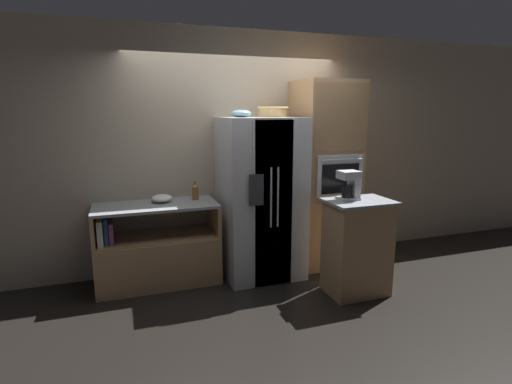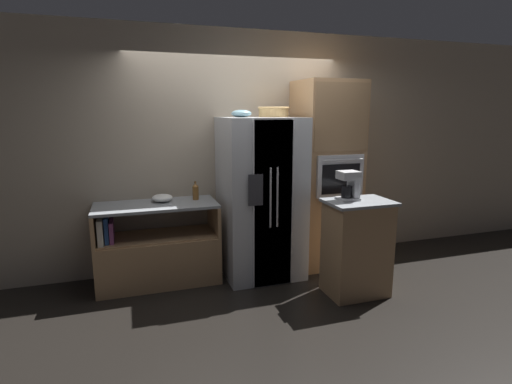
{
  "view_description": "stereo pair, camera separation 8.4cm",
  "coord_description": "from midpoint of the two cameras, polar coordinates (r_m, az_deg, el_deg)",
  "views": [
    {
      "loc": [
        -1.33,
        -4.17,
        1.88
      ],
      "look_at": [
        0.09,
        -0.07,
        0.99
      ],
      "focal_mm": 28.0,
      "sensor_mm": 36.0,
      "label": 1
    },
    {
      "loc": [
        -1.25,
        -4.19,
        1.88
      ],
      "look_at": [
        0.09,
        -0.07,
        0.99
      ],
      "focal_mm": 28.0,
      "sensor_mm": 36.0,
      "label": 2
    }
  ],
  "objects": [
    {
      "name": "coffee_maker",
      "position": [
        4.13,
        12.77,
        1.13
      ],
      "size": [
        0.2,
        0.18,
        0.29
      ],
      "color": "#B2B2B7",
      "rests_on": "island_counter"
    },
    {
      "name": "ground_plane",
      "position": [
        4.76,
        -1.83,
        -11.71
      ],
      "size": [
        20.0,
        20.0,
        0.0
      ],
      "primitive_type": "plane",
      "color": "black"
    },
    {
      "name": "counter_left",
      "position": [
        4.58,
        -14.5,
        -8.68
      ],
      "size": [
        1.3,
        0.6,
        0.89
      ],
      "color": "#A87F56",
      "rests_on": "ground_plane"
    },
    {
      "name": "mixing_bowl",
      "position": [
        4.51,
        -13.82,
        -0.89
      ],
      "size": [
        0.23,
        0.23,
        0.08
      ],
      "color": "white",
      "rests_on": "counter_left"
    },
    {
      "name": "wall_oven",
      "position": [
        4.92,
        9.31,
        2.46
      ],
      "size": [
        0.71,
        0.73,
        2.22
      ],
      "color": "#A87F56",
      "rests_on": "ground_plane"
    },
    {
      "name": "bottle_tall",
      "position": [
        4.54,
        -9.2,
        0.07
      ],
      "size": [
        0.07,
        0.07,
        0.21
      ],
      "color": "brown",
      "rests_on": "counter_left"
    },
    {
      "name": "wall_back",
      "position": [
        4.83,
        -3.55,
        5.84
      ],
      "size": [
        12.0,
        0.06,
        2.8
      ],
      "color": "tan",
      "rests_on": "ground_plane"
    },
    {
      "name": "refrigerator",
      "position": [
        4.55,
        0.14,
        -0.83
      ],
      "size": [
        0.87,
        0.85,
        1.81
      ],
      "color": "silver",
      "rests_on": "ground_plane"
    },
    {
      "name": "wicker_basket",
      "position": [
        4.61,
        1.93,
        11.43
      ],
      "size": [
        0.36,
        0.36,
        0.11
      ],
      "color": "tan",
      "rests_on": "refrigerator"
    },
    {
      "name": "island_counter",
      "position": [
        4.27,
        13.68,
        -7.64
      ],
      "size": [
        0.66,
        0.48,
        0.99
      ],
      "color": "#A87F56",
      "rests_on": "ground_plane"
    },
    {
      "name": "fruit_bowl",
      "position": [
        4.44,
        -2.68,
        11.14
      ],
      "size": [
        0.22,
        0.22,
        0.08
      ],
      "color": "#668C99",
      "rests_on": "refrigerator"
    }
  ]
}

